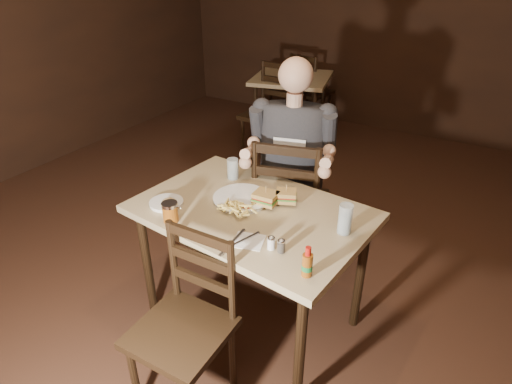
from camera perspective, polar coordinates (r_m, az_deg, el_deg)
The scene contains 24 objects.
room_shell at distance 2.08m, azimuth 0.64°, elevation 14.08°, with size 7.00×7.00×7.00m.
main_table at distance 2.29m, azimuth -0.64°, elevation -4.06°, with size 1.28×0.93×0.77m.
bg_table at distance 4.87m, azimuth 4.76°, elevation 14.11°, with size 0.97×0.97×0.77m.
chair_far at distance 2.84m, azimuth 4.59°, elevation -1.48°, with size 0.46×0.50×1.00m, color black, non-canonical shape.
chair_near at distance 2.07m, azimuth -10.04°, elevation -17.93°, with size 0.41×0.45×0.88m, color black, non-canonical shape.
bg_chair_far at distance 5.42m, azimuth 7.31°, elevation 13.11°, with size 0.43×0.47×0.92m, color black, non-canonical shape.
bg_chair_near at distance 4.46m, azimuth 1.47°, elevation 10.21°, with size 0.45×0.50×0.98m, color black, non-canonical shape.
diner at distance 2.58m, azimuth 4.80°, elevation 7.21°, with size 0.54×0.42×0.93m, color #2D2C31, non-canonical shape.
dinner_plate at distance 2.32m, azimuth -1.97°, elevation -0.92°, with size 0.30×0.30×0.02m, color white.
sandwich_left at distance 2.24m, azimuth 1.33°, elevation -0.27°, with size 0.12×0.10×0.10m, color tan, non-canonical shape.
sandwich_right at distance 2.27m, azimuth 4.05°, elevation -0.15°, with size 0.11×0.09×0.10m, color tan, non-canonical shape.
fries_pile at distance 2.19m, azimuth -2.42°, elevation -2.09°, with size 0.24×0.17×0.04m, color #EDD169, non-canonical shape.
ketchup_dollop at distance 2.22m, azimuth -1.27°, elevation -2.06°, with size 0.04×0.04×0.01m, color maroon.
glass_left at distance 2.53m, azimuth -3.11°, elevation 3.12°, with size 0.07×0.07×0.12m, color silver.
glass_right at distance 2.07m, azimuth 11.80°, elevation -3.54°, with size 0.07×0.07×0.15m, color silver.
hot_sauce at distance 1.78m, azimuth 6.88°, elevation -9.19°, with size 0.04×0.04×0.14m, color brown, non-canonical shape.
salt_shaker at distance 1.94m, azimuth 2.04°, elevation -6.79°, with size 0.04×0.04×0.06m, color white, non-canonical shape.
pepper_shaker at distance 1.92m, azimuth 3.39°, elevation -7.19°, with size 0.04×0.04×0.07m, color #38332D, non-canonical shape.
syrup_dispenser at distance 2.16m, azimuth -11.37°, elevation -2.63°, with size 0.08×0.08×0.11m, color brown, non-canonical shape.
napkin at distance 2.01m, azimuth -0.99°, elevation -6.55°, with size 0.14×0.13×0.00m, color white.
knife at distance 1.99m, azimuth -3.15°, elevation -6.67°, with size 0.01×0.23×0.01m, color silver.
fork at distance 2.01m, azimuth -1.52°, elevation -6.33°, with size 0.01×0.18×0.01m, color silver.
side_plate at distance 2.33m, azimuth -11.85°, elevation -1.50°, with size 0.18×0.18×0.01m, color white.
bread_roll at distance 2.26m, azimuth -11.44°, elevation -1.46°, with size 0.09×0.07×0.05m, color tan.
Camera 1 is at (1.00, -1.74, 1.94)m, focal length 30.00 mm.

